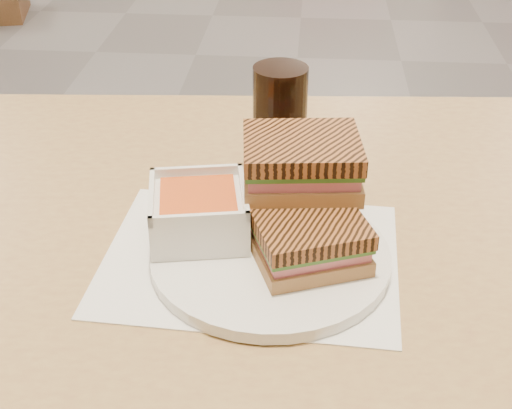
# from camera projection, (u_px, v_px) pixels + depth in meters

# --- Properties ---
(main_table) EXTENTS (1.24, 0.78, 0.75)m
(main_table) POSITION_uv_depth(u_px,v_px,m) (180.00, 274.00, 0.98)
(main_table) COLOR tan
(main_table) RESTS_ON ground
(tray_liner) EXTENTS (0.35, 0.28, 0.00)m
(tray_liner) POSITION_uv_depth(u_px,v_px,m) (251.00, 258.00, 0.82)
(tray_liner) COLOR white
(tray_liner) RESTS_ON main_table
(plate) EXTENTS (0.27, 0.27, 0.01)m
(plate) POSITION_uv_depth(u_px,v_px,m) (270.00, 256.00, 0.81)
(plate) COLOR white
(plate) RESTS_ON tray_liner
(soup_bowl) EXTENTS (0.13, 0.13, 0.06)m
(soup_bowl) POSITION_uv_depth(u_px,v_px,m) (199.00, 213.00, 0.82)
(soup_bowl) COLOR white
(soup_bowl) RESTS_ON plate
(panini_lower) EXTENTS (0.14, 0.13, 0.05)m
(panini_lower) POSITION_uv_depth(u_px,v_px,m) (310.00, 240.00, 0.78)
(panini_lower) COLOR #99673F
(panini_lower) RESTS_ON plate
(panini_upper) EXTENTS (0.14, 0.12, 0.06)m
(panini_upper) POSITION_uv_depth(u_px,v_px,m) (301.00, 162.00, 0.82)
(panini_upper) COLOR #99673F
(panini_upper) RESTS_ON panini_lower
(cola_glass) EXTENTS (0.07, 0.07, 0.16)m
(cola_glass) POSITION_uv_depth(u_px,v_px,m) (280.00, 122.00, 0.95)
(cola_glass) COLOR black
(cola_glass) RESTS_ON main_table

